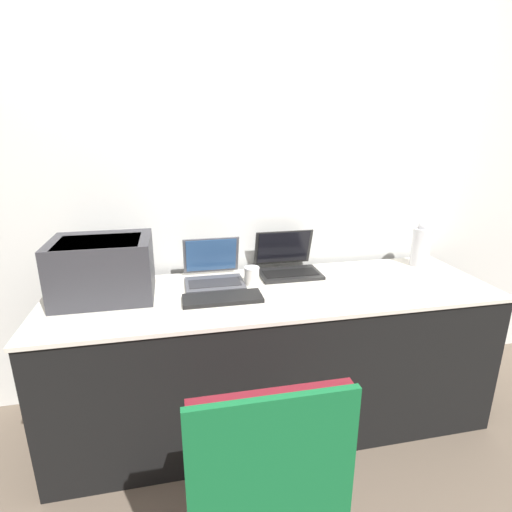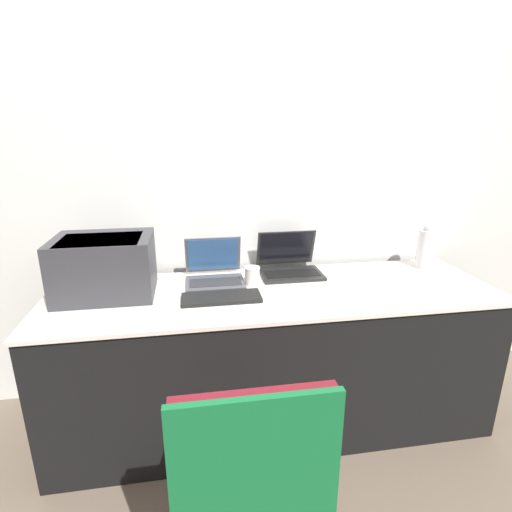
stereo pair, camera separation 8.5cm
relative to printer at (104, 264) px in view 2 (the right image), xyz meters
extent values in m
plane|color=#6B5B4C|center=(0.84, -0.43, -0.95)|extent=(14.00, 14.00, 0.00)
cube|color=silver|center=(0.84, 0.36, 0.35)|extent=(8.00, 0.05, 2.60)
cube|color=black|center=(0.84, -0.09, -0.56)|extent=(2.28, 0.69, 0.77)
cube|color=silver|center=(0.84, -0.09, -0.17)|extent=(2.30, 0.71, 0.02)
cube|color=#333338|center=(0.00, 0.00, -0.01)|extent=(0.47, 0.36, 0.30)
cube|color=black|center=(0.00, -0.03, 0.11)|extent=(0.37, 0.27, 0.05)
cube|color=#4C4C51|center=(0.54, 0.04, -0.15)|extent=(0.31, 0.22, 0.02)
cube|color=#2D2D30|center=(0.54, 0.03, -0.14)|extent=(0.27, 0.12, 0.00)
cube|color=#4C4C51|center=(0.54, 0.19, -0.04)|extent=(0.31, 0.07, 0.21)
cube|color=#2D5184|center=(0.54, 0.18, -0.03)|extent=(0.28, 0.06, 0.19)
cube|color=black|center=(0.98, 0.11, -0.15)|extent=(0.34, 0.22, 0.02)
cube|color=black|center=(0.98, 0.09, -0.14)|extent=(0.30, 0.12, 0.00)
cube|color=black|center=(0.98, 0.26, -0.04)|extent=(0.34, 0.08, 0.22)
cube|color=black|center=(0.98, 0.25, -0.03)|extent=(0.31, 0.07, 0.19)
cube|color=black|center=(0.56, -0.16, -0.15)|extent=(0.39, 0.15, 0.02)
cylinder|color=white|center=(0.74, 0.01, -0.11)|extent=(0.08, 0.08, 0.09)
cylinder|color=white|center=(0.74, 0.01, -0.07)|extent=(0.08, 0.08, 0.01)
cylinder|color=silver|center=(1.80, 0.12, -0.04)|extent=(0.11, 0.11, 0.23)
sphere|color=silver|center=(1.80, 0.12, 0.08)|extent=(0.06, 0.06, 0.06)
cube|color=maroon|center=(0.58, -0.87, -0.51)|extent=(0.46, 0.44, 0.04)
cube|color=maroon|center=(0.58, -1.07, -0.26)|extent=(0.46, 0.03, 0.46)
cylinder|color=silver|center=(0.37, -0.66, -0.74)|extent=(0.02, 0.02, 0.42)
cylinder|color=silver|center=(0.79, -0.66, -0.74)|extent=(0.02, 0.02, 0.42)
cube|color=#146633|center=(0.58, -1.10, -0.28)|extent=(0.48, 0.02, 0.51)
camera|label=1|loc=(0.35, -1.94, 0.63)|focal=28.00mm
camera|label=2|loc=(0.44, -1.96, 0.63)|focal=28.00mm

